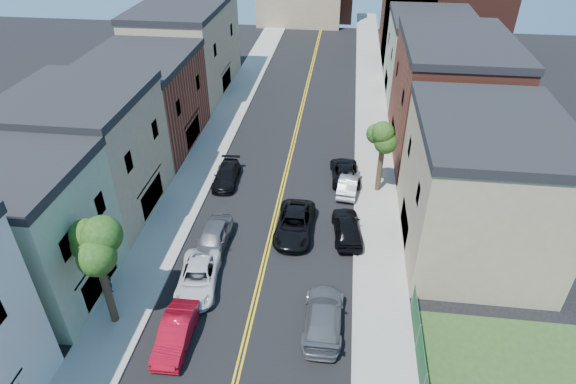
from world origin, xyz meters
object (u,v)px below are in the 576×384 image
(white_pickup, at_px, (198,278))
(pedestrian_left, at_px, (108,283))
(red_sedan, at_px, (176,333))
(black_car_right, at_px, (347,227))
(grey_car_right, at_px, (323,316))
(grey_car_left, at_px, (213,238))
(dark_car_right_far, at_px, (345,171))
(black_car_left, at_px, (226,175))
(black_suv_lane, at_px, (295,224))
(silver_car_right, at_px, (349,184))

(white_pickup, xyz_separation_m, pedestrian_left, (-5.30, -1.42, 0.24))
(red_sedan, height_order, pedestrian_left, pedestrian_left)
(black_car_right, bearing_deg, red_sedan, 41.82)
(grey_car_right, relative_size, black_car_right, 1.13)
(red_sedan, relative_size, black_car_right, 0.95)
(black_car_right, bearing_deg, white_pickup, 26.78)
(grey_car_left, bearing_deg, dark_car_right_far, 50.84)
(black_car_left, height_order, black_car_right, black_car_right)
(black_car_right, height_order, dark_car_right_far, black_car_right)
(grey_car_left, xyz_separation_m, black_suv_lane, (5.48, 2.40, -0.07))
(silver_car_right, xyz_separation_m, dark_car_right_far, (-0.37, 1.98, -0.03))
(black_car_left, bearing_deg, white_pickup, -87.39)
(grey_car_left, relative_size, grey_car_right, 0.92)
(red_sedan, height_order, grey_car_right, grey_car_right)
(black_car_left, xyz_separation_m, black_car_right, (10.35, -6.11, 0.14))
(red_sedan, relative_size, grey_car_right, 0.84)
(grey_car_left, distance_m, pedestrian_left, 7.44)
(black_car_left, distance_m, black_suv_lane, 8.99)
(grey_car_left, distance_m, dark_car_right_far, 13.75)
(black_suv_lane, bearing_deg, dark_car_right_far, 67.84)
(grey_car_left, relative_size, black_car_left, 1.07)
(grey_car_left, distance_m, silver_car_right, 12.58)
(black_car_right, bearing_deg, black_car_left, -37.72)
(silver_car_right, bearing_deg, dark_car_right_far, -73.24)
(grey_car_right, xyz_separation_m, pedestrian_left, (-13.40, 0.85, 0.17))
(red_sedan, xyz_separation_m, black_suv_lane, (5.48, 10.63, 0.03))
(black_car_left, bearing_deg, black_suv_lane, -45.66)
(black_car_left, height_order, pedestrian_left, pedestrian_left)
(black_car_right, relative_size, pedestrian_left, 2.96)
(black_car_right, height_order, black_suv_lane, black_car_right)
(black_car_right, xyz_separation_m, black_suv_lane, (-3.82, -0.06, -0.03))
(white_pickup, bearing_deg, pedestrian_left, -171.80)
(black_car_right, distance_m, black_suv_lane, 3.82)
(black_car_left, relative_size, black_suv_lane, 0.82)
(black_car_right, relative_size, dark_car_right_far, 0.98)
(red_sedan, bearing_deg, grey_car_right, 13.78)
(silver_car_right, bearing_deg, grey_car_left, 48.62)
(red_sedan, height_order, black_car_left, red_sedan)
(black_car_left, xyz_separation_m, pedestrian_left, (-4.25, -13.79, 0.29))
(grey_car_right, height_order, black_suv_lane, grey_car_right)
(grey_car_left, xyz_separation_m, dark_car_right_far, (8.93, 10.45, -0.17))
(black_suv_lane, distance_m, pedestrian_left, 13.20)
(grey_car_right, xyz_separation_m, dark_car_right_far, (0.83, 16.52, -0.11))
(black_car_left, bearing_deg, dark_car_right_far, 8.34)
(grey_car_right, bearing_deg, dark_car_right_far, -92.77)
(red_sedan, bearing_deg, black_car_left, 92.47)
(grey_car_right, bearing_deg, white_pickup, -15.57)
(dark_car_right_far, bearing_deg, red_sedan, 58.30)
(white_pickup, xyz_separation_m, grey_car_right, (8.10, -2.27, 0.07))
(grey_car_left, distance_m, black_car_left, 8.65)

